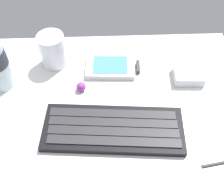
{
  "coord_description": "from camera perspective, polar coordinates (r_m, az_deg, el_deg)",
  "views": [
    {
      "loc": [
        -1.34,
        -34.8,
        48.77
      ],
      "look_at": [
        0.0,
        0.0,
        3.0
      ],
      "focal_mm": 42.85,
      "sensor_mm": 36.0,
      "label": 1
    }
  ],
  "objects": [
    {
      "name": "juice_cup",
      "position": [
        0.68,
        -12.46,
        9.71
      ],
      "size": [
        6.4,
        6.4,
        8.5
      ],
      "color": "silver",
      "rests_on": "ground_plane"
    },
    {
      "name": "handheld_device",
      "position": [
        0.67,
        0.19,
        6.7
      ],
      "size": [
        13.06,
        8.17,
        1.5
      ],
      "color": "silver",
      "rests_on": "ground_plane"
    },
    {
      "name": "charger_block",
      "position": [
        0.67,
        16.0,
        4.69
      ],
      "size": [
        7.28,
        5.95,
        2.4
      ],
      "primitive_type": "cube",
      "rotation": [
        0.0,
        0.0,
        -0.05
      ],
      "color": "silver",
      "rests_on": "ground_plane"
    },
    {
      "name": "trackball_mouse",
      "position": [
        0.62,
        -6.62,
        2.4
      ],
      "size": [
        2.2,
        2.2,
        2.2
      ],
      "primitive_type": "sphere",
      "color": "purple",
      "rests_on": "ground_plane"
    },
    {
      "name": "keyboard",
      "position": [
        0.56,
        0.11,
        -6.58
      ],
      "size": [
        29.76,
        13.19,
        1.7
      ],
      "color": "black",
      "rests_on": "ground_plane"
    },
    {
      "name": "ground_plane",
      "position": [
        0.61,
        0.01,
        -2.46
      ],
      "size": [
        64.0,
        48.0,
        2.8
      ],
      "color": "silver"
    }
  ]
}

